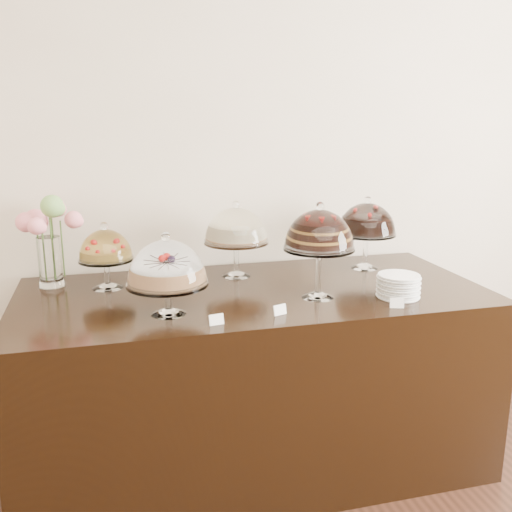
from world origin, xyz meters
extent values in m
cube|color=beige|center=(0.00, 3.00, 1.50)|extent=(5.00, 0.04, 3.00)
cube|color=black|center=(-0.34, 2.45, 0.45)|extent=(2.20, 1.00, 0.90)
cone|color=white|center=(-0.77, 2.22, 0.91)|extent=(0.15, 0.15, 0.02)
cylinder|color=white|center=(-0.77, 2.22, 0.98)|extent=(0.03, 0.03, 0.10)
cylinder|color=white|center=(-0.77, 2.22, 1.03)|extent=(0.34, 0.34, 0.01)
cylinder|color=tan|center=(-0.77, 2.22, 1.07)|extent=(0.28, 0.28, 0.07)
sphere|color=red|center=(-0.69, 2.24, 1.11)|extent=(0.02, 0.02, 0.02)
sphere|color=red|center=(-0.82, 2.27, 1.11)|extent=(0.02, 0.02, 0.02)
sphere|color=red|center=(-0.79, 2.14, 1.11)|extent=(0.02, 0.02, 0.02)
sphere|color=white|center=(-0.77, 2.22, 1.23)|extent=(0.04, 0.04, 0.04)
cone|color=white|center=(-0.08, 2.27, 0.91)|extent=(0.15, 0.15, 0.02)
cylinder|color=white|center=(-0.08, 2.27, 1.02)|extent=(0.03, 0.03, 0.20)
cylinder|color=white|center=(-0.08, 2.27, 1.13)|extent=(0.32, 0.32, 0.01)
cylinder|color=black|center=(-0.08, 2.27, 1.19)|extent=(0.23, 0.23, 0.11)
sphere|color=red|center=(-0.02, 2.29, 1.26)|extent=(0.02, 0.02, 0.02)
sphere|color=red|center=(-0.07, 2.33, 1.26)|extent=(0.02, 0.02, 0.02)
sphere|color=red|center=(-0.13, 2.32, 1.26)|extent=(0.02, 0.02, 0.02)
sphere|color=red|center=(-0.14, 2.25, 1.26)|extent=(0.02, 0.02, 0.02)
sphere|color=red|center=(-0.10, 2.21, 1.26)|extent=(0.02, 0.02, 0.02)
sphere|color=red|center=(-0.04, 2.23, 1.26)|extent=(0.02, 0.02, 0.02)
sphere|color=white|center=(-0.08, 2.27, 1.32)|extent=(0.04, 0.04, 0.04)
cone|color=white|center=(-0.37, 2.71, 0.91)|extent=(0.15, 0.15, 0.02)
cylinder|color=white|center=(-0.37, 2.71, 1.00)|extent=(0.03, 0.03, 0.15)
cylinder|color=white|center=(-0.37, 2.71, 1.08)|extent=(0.33, 0.33, 0.01)
cylinder|color=#FFEFC5|center=(-0.37, 2.71, 1.13)|extent=(0.26, 0.26, 0.08)
sphere|color=white|center=(-0.37, 2.71, 1.27)|extent=(0.04, 0.04, 0.04)
cone|color=white|center=(0.35, 2.69, 0.91)|extent=(0.15, 0.15, 0.02)
cylinder|color=white|center=(0.35, 2.69, 1.01)|extent=(0.03, 0.03, 0.16)
cylinder|color=white|center=(0.35, 2.69, 1.09)|extent=(0.32, 0.32, 0.01)
cylinder|color=black|center=(0.35, 2.69, 1.14)|extent=(0.27, 0.27, 0.08)
sphere|color=red|center=(0.42, 2.71, 1.19)|extent=(0.02, 0.02, 0.02)
sphere|color=red|center=(0.29, 2.74, 1.19)|extent=(0.02, 0.02, 0.02)
sphere|color=red|center=(0.33, 2.62, 1.19)|extent=(0.02, 0.02, 0.02)
sphere|color=white|center=(0.35, 2.69, 1.27)|extent=(0.04, 0.04, 0.04)
cone|color=white|center=(-1.01, 2.66, 0.91)|extent=(0.15, 0.15, 0.02)
cylinder|color=white|center=(-1.01, 2.66, 0.98)|extent=(0.03, 0.03, 0.11)
cylinder|color=white|center=(-1.01, 2.66, 1.04)|extent=(0.26, 0.26, 0.01)
cylinder|color=gold|center=(-1.01, 2.66, 1.07)|extent=(0.21, 0.21, 0.04)
sphere|color=red|center=(-0.96, 2.68, 1.10)|extent=(0.02, 0.02, 0.02)
sphere|color=red|center=(-1.00, 2.72, 1.10)|extent=(0.02, 0.02, 0.02)
sphere|color=red|center=(-1.06, 2.70, 1.10)|extent=(0.02, 0.02, 0.02)
sphere|color=red|center=(-1.07, 2.64, 1.10)|extent=(0.02, 0.02, 0.02)
sphere|color=red|center=(-1.03, 2.61, 1.10)|extent=(0.02, 0.02, 0.02)
sphere|color=red|center=(-0.97, 2.62, 1.10)|extent=(0.02, 0.02, 0.02)
sphere|color=white|center=(-1.01, 2.66, 1.20)|extent=(0.04, 0.04, 0.04)
cylinder|color=white|center=(-1.28, 2.77, 1.02)|extent=(0.11, 0.11, 0.24)
cylinder|color=#476B2D|center=(-1.22, 2.78, 1.08)|extent=(0.01, 0.01, 0.28)
sphere|color=pink|center=(-1.15, 2.79, 1.22)|extent=(0.09, 0.09, 0.09)
cylinder|color=#476B2D|center=(-1.26, 2.82, 1.10)|extent=(0.01, 0.01, 0.33)
sphere|color=pink|center=(-1.24, 2.87, 1.27)|extent=(0.10, 0.10, 0.10)
cylinder|color=#476B2D|center=(-1.30, 2.81, 1.08)|extent=(0.01, 0.01, 0.28)
sphere|color=pink|center=(-1.33, 2.84, 1.22)|extent=(0.11, 0.11, 0.11)
cylinder|color=#476B2D|center=(-1.32, 2.78, 1.08)|extent=(0.01, 0.01, 0.28)
sphere|color=pink|center=(-1.37, 2.79, 1.22)|extent=(0.10, 0.10, 0.10)
cylinder|color=#476B2D|center=(-1.29, 2.73, 1.08)|extent=(0.01, 0.01, 0.28)
sphere|color=pink|center=(-1.31, 2.68, 1.22)|extent=(0.08, 0.08, 0.08)
cylinder|color=#476B2D|center=(-1.26, 2.75, 1.12)|extent=(0.01, 0.01, 0.36)
sphere|color=#76AB52|center=(-1.24, 2.72, 1.30)|extent=(0.11, 0.11, 0.11)
cylinder|color=white|center=(0.27, 2.18, 0.90)|extent=(0.19, 0.19, 0.01)
cylinder|color=white|center=(0.27, 2.18, 0.92)|extent=(0.18, 0.18, 0.01)
cylinder|color=white|center=(0.27, 2.18, 0.93)|extent=(0.19, 0.19, 0.01)
cylinder|color=white|center=(0.27, 2.18, 0.94)|extent=(0.18, 0.18, 0.01)
cylinder|color=white|center=(0.27, 2.18, 0.95)|extent=(0.19, 0.19, 0.01)
cylinder|color=white|center=(0.27, 2.18, 0.96)|extent=(0.18, 0.18, 0.01)
cylinder|color=white|center=(0.27, 2.18, 0.97)|extent=(0.19, 0.19, 0.01)
cylinder|color=white|center=(0.27, 2.18, 0.98)|extent=(0.18, 0.18, 0.01)
cylinder|color=white|center=(0.27, 2.18, 0.99)|extent=(0.19, 0.19, 0.01)
cylinder|color=white|center=(0.27, 2.18, 1.00)|extent=(0.18, 0.18, 0.01)
cube|color=white|center=(-0.60, 2.04, 0.92)|extent=(0.06, 0.02, 0.04)
cube|color=white|center=(0.20, 2.04, 0.92)|extent=(0.06, 0.03, 0.04)
cube|color=white|center=(-0.32, 2.09, 0.92)|extent=(0.06, 0.03, 0.04)
camera|label=1|loc=(-0.98, -0.06, 1.72)|focal=40.00mm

